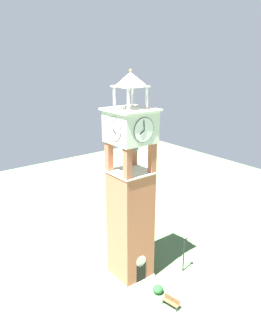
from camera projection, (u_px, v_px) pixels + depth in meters
ground at (130, 275)px, 33.07m from camera, size 80.00×80.00×0.00m
clock_tower at (131, 200)px, 30.41m from camera, size 3.88×3.88×19.86m
park_bench at (171, 302)px, 28.84m from camera, size 0.71×1.65×0.95m
lamp_post at (184, 247)px, 32.87m from camera, size 0.36×0.36×4.11m
trash_bin at (142, 248)px, 37.01m from camera, size 0.52×0.52×0.80m
shrub_near_entry at (144, 254)px, 35.78m from camera, size 0.95×0.95×0.91m
shrub_left_of_tower at (137, 248)px, 36.98m from camera, size 1.14×1.14×0.82m
shrub_behind_bench at (158, 290)px, 30.46m from camera, size 0.95×0.95×0.80m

